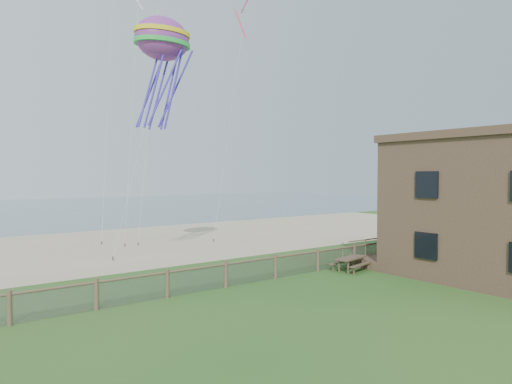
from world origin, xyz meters
The scene contains 8 objects.
ground centered at (0.00, 0.00, 0.00)m, with size 160.00×160.00×0.00m, color #21521C.
sand_beach centered at (0.00, 22.00, 0.00)m, with size 72.00×20.00×0.02m, color tan.
ocean centered at (0.00, 66.00, 0.00)m, with size 160.00×68.00×0.02m, color slate.
chainlink_fence centered at (0.00, 6.00, 0.55)m, with size 36.20×0.20×1.25m, color brown, non-canonical shape.
motel_deck centered at (13.00, 5.00, 0.25)m, with size 15.00×2.00×0.50m, color brown.
picnic_table centered at (4.56, 5.00, 0.43)m, with size 2.04×1.54×0.86m, color brown, non-canonical shape.
octopus_kite centered at (-2.78, 13.01, 11.41)m, with size 3.42×2.41×7.04m, color red, non-canonical shape.
kite_red centered at (4.57, 14.94, 16.69)m, with size 1.10×0.70×2.54m, color #F02A45, non-canonical shape.
Camera 1 is at (-14.63, -11.68, 5.21)m, focal length 32.00 mm.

